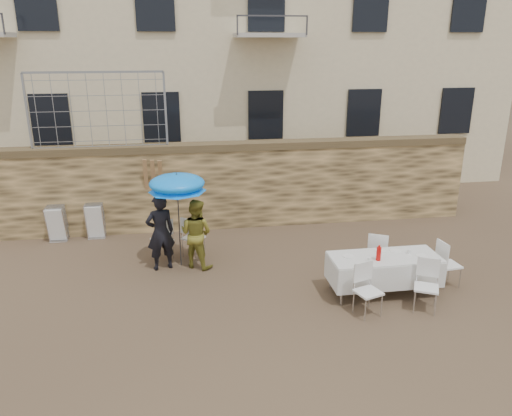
{
  "coord_description": "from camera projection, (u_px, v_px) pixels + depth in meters",
  "views": [
    {
      "loc": [
        -1.11,
        -7.48,
        4.68
      ],
      "look_at": [
        0.4,
        2.2,
        1.4
      ],
      "focal_mm": 35.0,
      "sensor_mm": 36.0,
      "label": 1
    }
  ],
  "objects": [
    {
      "name": "umbrella",
      "position": [
        177.0,
        186.0,
        10.41
      ],
      "size": [
        1.22,
        1.22,
        1.92
      ],
      "color": "#3F3F44",
      "rests_on": "ground"
    },
    {
      "name": "table_chair_side",
      "position": [
        449.0,
        263.0,
        9.93
      ],
      "size": [
        0.53,
        0.53,
        0.96
      ],
      "primitive_type": null,
      "rotation": [
        0.0,
        0.0,
        1.68
      ],
      "color": "white",
      "rests_on": "ground"
    },
    {
      "name": "table_chair_back",
      "position": [
        378.0,
        253.0,
        10.41
      ],
      "size": [
        0.65,
        0.65,
        0.96
      ],
      "primitive_type": null,
      "rotation": [
        0.0,
        0.0,
        2.65
      ],
      "color": "white",
      "rests_on": "ground"
    },
    {
      "name": "chain_link_fence",
      "position": [
        98.0,
        111.0,
        11.92
      ],
      "size": [
        3.2,
        0.06,
        1.8
      ],
      "primitive_type": null,
      "color": "gray",
      "rests_on": "stone_wall"
    },
    {
      "name": "chair_stack_right",
      "position": [
        96.0,
        219.0,
        12.47
      ],
      "size": [
        0.46,
        0.4,
        0.92
      ],
      "primitive_type": null,
      "color": "white",
      "rests_on": "ground"
    },
    {
      "name": "man_suit",
      "position": [
        160.0,
        232.0,
        10.56
      ],
      "size": [
        0.7,
        0.56,
        1.67
      ],
      "primitive_type": "imported",
      "rotation": [
        0.0,
        0.0,
        3.43
      ],
      "color": "black",
      "rests_on": "ground"
    },
    {
      "name": "table_chair_front_right",
      "position": [
        426.0,
        286.0,
        9.0
      ],
      "size": [
        0.65,
        0.65,
        0.96
      ],
      "primitive_type": null,
      "rotation": [
        0.0,
        0.0,
        -0.47
      ],
      "color": "white",
      "rests_on": "ground"
    },
    {
      "name": "couple_chair_right",
      "position": [
        193.0,
        237.0,
        11.29
      ],
      "size": [
        0.68,
        0.68,
        0.96
      ],
      "primitive_type": null,
      "rotation": [
        0.0,
        0.0,
        2.45
      ],
      "color": "white",
      "rests_on": "ground"
    },
    {
      "name": "couple_chair_left",
      "position": [
        162.0,
        238.0,
        11.19
      ],
      "size": [
        0.64,
        0.64,
        0.96
      ],
      "primitive_type": null,
      "rotation": [
        0.0,
        0.0,
        3.59
      ],
      "color": "white",
      "rests_on": "ground"
    },
    {
      "name": "woman_dress",
      "position": [
        196.0,
        234.0,
        10.7
      ],
      "size": [
        0.94,
        0.89,
        1.53
      ],
      "primitive_type": "imported",
      "rotation": [
        0.0,
        0.0,
        2.56
      ],
      "color": "#A89E33",
      "rests_on": "ground"
    },
    {
      "name": "wood_planks",
      "position": [
        160.0,
        195.0,
        12.6
      ],
      "size": [
        0.7,
        0.2,
        2.0
      ],
      "primitive_type": null,
      "color": "#A37749",
      "rests_on": "ground"
    },
    {
      "name": "ground",
      "position": [
        253.0,
        325.0,
        8.65
      ],
      "size": [
        80.0,
        80.0,
        0.0
      ],
      "primitive_type": "plane",
      "color": "brown",
      "rests_on": "ground"
    },
    {
      "name": "banquet_table",
      "position": [
        385.0,
        258.0,
        9.55
      ],
      "size": [
        2.1,
        0.85,
        0.78
      ],
      "color": "silver",
      "rests_on": "ground"
    },
    {
      "name": "chair_stack_left",
      "position": [
        58.0,
        221.0,
        12.34
      ],
      "size": [
        0.46,
        0.47,
        0.92
      ],
      "primitive_type": null,
      "color": "white",
      "rests_on": "ground"
    },
    {
      "name": "table_chair_front_left",
      "position": [
        368.0,
        291.0,
        8.84
      ],
      "size": [
        0.6,
        0.6,
        0.96
      ],
      "primitive_type": null,
      "rotation": [
        0.0,
        0.0,
        0.31
      ],
      "color": "white",
      "rests_on": "ground"
    },
    {
      "name": "stone_wall",
      "position": [
        224.0,
        186.0,
        12.99
      ],
      "size": [
        13.0,
        0.5,
        2.2
      ],
      "primitive_type": "cube",
      "color": "olive",
      "rests_on": "ground"
    },
    {
      "name": "soda_bottle",
      "position": [
        379.0,
        254.0,
        9.32
      ],
      "size": [
        0.09,
        0.09,
        0.26
      ],
      "primitive_type": "cylinder",
      "color": "red",
      "rests_on": "banquet_table"
    }
  ]
}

